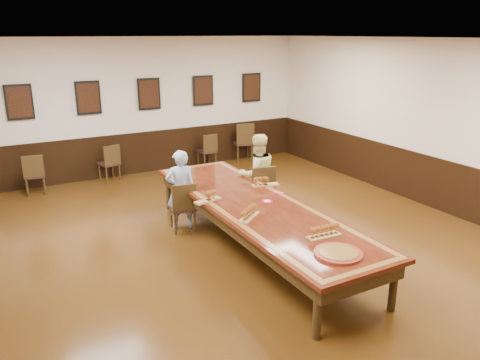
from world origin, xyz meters
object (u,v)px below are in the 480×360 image
person_woman (257,174)px  conference_table (256,212)px  chair_man (182,206)px  spare_chair_b (109,162)px  spare_chair_d (243,141)px  chair_woman (259,190)px  carved_platter (338,253)px  person_man (181,190)px  spare_chair_c (207,150)px  spare_chair_a (34,174)px

person_woman → conference_table: person_woman is taller
chair_man → spare_chair_b: bearing=-74.0°
spare_chair_d → chair_woman: bearing=76.4°
chair_woman → person_woman: bearing=-90.0°
spare_chair_d → carved_platter: (-2.48, -6.76, 0.26)m
person_woman → conference_table: bearing=66.0°
person_man → conference_table: person_man is taller
spare_chair_d → person_man: person_man is taller
chair_woman → person_man: person_man is taller
chair_woman → spare_chair_b: bearing=-53.2°
spare_chair_d → person_man: bearing=58.7°
spare_chair_d → person_man: (-3.16, -3.46, 0.19)m
chair_woman → conference_table: 1.47m
person_man → carved_platter: 3.38m
conference_table → chair_woman: bearing=56.5°
chair_man → spare_chair_c: size_ratio=1.03×
spare_chair_d → person_woman: 3.83m
spare_chair_d → carved_platter: spare_chair_d is taller
spare_chair_c → chair_man: bearing=53.9°
spare_chair_b → carved_platter: spare_chair_b is taller
carved_platter → person_man: bearing=101.6°
person_woman → chair_woman: bearing=90.0°
chair_man → chair_woman: chair_woman is taller
spare_chair_a → spare_chair_d: size_ratio=0.85×
spare_chair_a → conference_table: 5.31m
spare_chair_a → person_man: person_man is taller
chair_woman → spare_chair_c: 3.53m
spare_chair_b → person_woman: 3.93m
spare_chair_c → spare_chair_d: (1.09, 0.07, 0.09)m
chair_man → conference_table: bearing=129.8°
carved_platter → spare_chair_d: bearing=69.9°
chair_man → person_woman: size_ratio=0.58×
spare_chair_d → conference_table: (-2.45, -4.79, 0.10)m
spare_chair_a → spare_chair_c: (4.10, 0.17, -0.01)m
carved_platter → spare_chair_b: bearing=99.2°
chair_woman → spare_chair_b: (-1.93, 3.50, -0.06)m
person_man → chair_woman: bearing=-174.4°
chair_woman → spare_chair_b: chair_woman is taller
conference_table → carved_platter: size_ratio=6.93×
spare_chair_d → carved_platter: 7.21m
chair_man → spare_chair_b: 3.51m
chair_woman → spare_chair_c: (0.55, 3.49, -0.06)m
spare_chair_d → conference_table: spare_chair_d is taller
spare_chair_a → person_woman: 4.81m
spare_chair_c → person_man: person_man is taller
spare_chair_a → spare_chair_b: (1.62, 0.19, -0.01)m
chair_woman → spare_chair_a: 4.86m
spare_chair_b → spare_chair_d: 3.57m
chair_man → spare_chair_d: spare_chair_d is taller
chair_man → spare_chair_c: chair_man is taller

